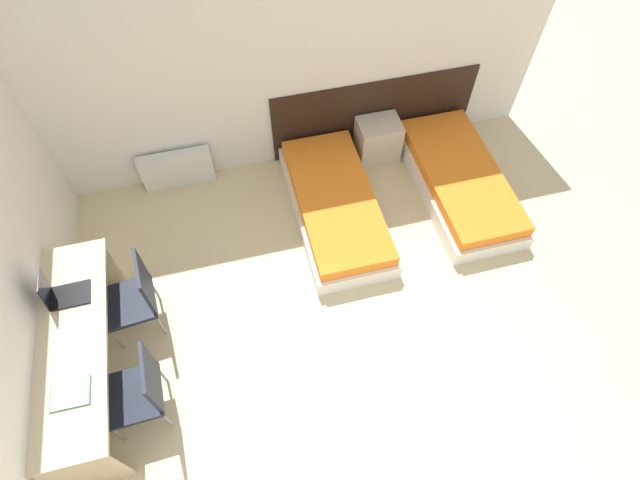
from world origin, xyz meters
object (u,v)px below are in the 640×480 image
Objects in this scene: bed_near_door at (459,181)px; chair_near_notebook at (139,390)px; bed_near_window at (335,206)px; nightstand at (378,140)px; chair_near_laptop at (135,296)px; laptop at (61,293)px.

chair_near_notebook is (-3.67, -1.72, 0.33)m from bed_near_door.
nightstand is (0.75, 0.80, 0.09)m from bed_near_window.
bed_near_window is 2.10× the size of chair_near_notebook.
nightstand is at bearing 24.19° from chair_near_laptop.
nightstand is at bearing 24.99° from laptop.
chair_near_notebook is 2.72× the size of laptop.
bed_near_door is at bearing -46.58° from nightstand.
nightstand is 0.56× the size of chair_near_laptop.
laptop is (-3.43, -1.64, 0.58)m from nightstand.
chair_near_notebook is 1.07m from laptop.
bed_near_door is 5.70× the size of laptop.
bed_near_door is 4.06m from chair_near_notebook.
chair_near_laptop is at bearing -150.97° from nightstand.
chair_near_notebook is at bearing -94.83° from chair_near_laptop.
chair_near_notebook is at bearing -60.35° from laptop.
nightstand reaches higher than bed_near_door.
bed_near_window is at bearing 16.94° from laptop.
laptop is at bearing -162.46° from bed_near_window.
bed_near_window is 2.78m from chair_near_notebook.
chair_near_notebook is at bearing -154.86° from bed_near_door.
nightstand is 3.84m from laptop.
bed_near_window is at bearing -133.42° from nightstand.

